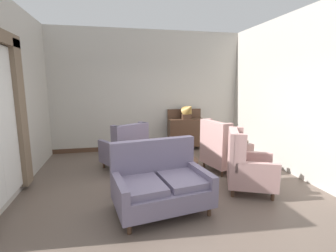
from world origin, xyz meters
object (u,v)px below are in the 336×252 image
gramophone (188,110)px  porcelain_vase (176,150)px  armchair_beside_settee (246,166)px  coffee_table (178,164)px  side_table (237,154)px  armchair_foreground_right (222,150)px  settee (160,184)px  armchair_near_window (126,150)px  sideboard (186,132)px

gramophone → porcelain_vase: bearing=-112.2°
armchair_beside_settee → gramophone: size_ratio=2.07×
coffee_table → side_table: side_table is taller
coffee_table → side_table: size_ratio=1.10×
armchair_foreground_right → armchair_beside_settee: 1.08m
gramophone → coffee_table: bearing=-111.5°
porcelain_vase → armchair_foreground_right: 1.27m
settee → side_table: bearing=22.6°
porcelain_vase → armchair_foreground_right: (1.16, 0.47, -0.19)m
armchair_near_window → settee: bearing=71.6°
side_table → gramophone: 2.16m
side_table → armchair_beside_settee: bearing=-107.6°
side_table → sideboard: sideboard is taller
porcelain_vase → armchair_near_window: bearing=132.8°
armchair_beside_settee → coffee_table: bearing=86.2°
settee → coffee_table: bearing=51.2°
coffee_table → armchair_foreground_right: bearing=23.9°
gramophone → settee: bearing=-113.8°
coffee_table → gramophone: bearing=68.5°
sideboard → porcelain_vase: bearing=-110.4°
armchair_foreground_right → side_table: size_ratio=1.57×
porcelain_vase → armchair_foreground_right: armchair_foreground_right is taller
armchair_beside_settee → sideboard: (-0.26, 2.95, 0.05)m
porcelain_vase → gramophone: 2.47m
porcelain_vase → armchair_beside_settee: (1.12, -0.62, -0.18)m
armchair_foreground_right → gramophone: 1.92m
settee → armchair_foreground_right: (1.64, 1.39, 0.05)m
armchair_near_window → sideboard: sideboard is taller
side_table → gramophone: size_ratio=1.33×
armchair_foreground_right → side_table: bearing=-145.5°
sideboard → gramophone: (0.05, -0.09, 0.63)m
settee → armchair_foreground_right: armchair_foreground_right is taller
side_table → sideboard: 2.14m
armchair_near_window → gramophone: size_ratio=2.11×
coffee_table → armchair_foreground_right: armchair_foreground_right is taller
armchair_beside_settee → armchair_near_window: armchair_beside_settee is taller
settee → armchair_foreground_right: size_ratio=1.36×
settee → sideboard: size_ratio=1.32×
coffee_table → porcelain_vase: 0.27m
armchair_near_window → armchair_foreground_right: bearing=134.9°
coffee_table → side_table: (1.39, 0.30, 0.04)m
armchair_beside_settee → armchair_near_window: 2.59m
coffee_table → sideboard: (0.85, 2.37, 0.13)m
armchair_beside_settee → armchair_foreground_right: bearing=21.6°
settee → armchair_near_window: (-0.43, 1.91, 0.04)m
coffee_table → settee: settee is taller
porcelain_vase → settee: size_ratio=0.25×
settee → gramophone: 3.53m
coffee_table → armchair_near_window: size_ratio=0.70×
sideboard → gramophone: 0.64m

